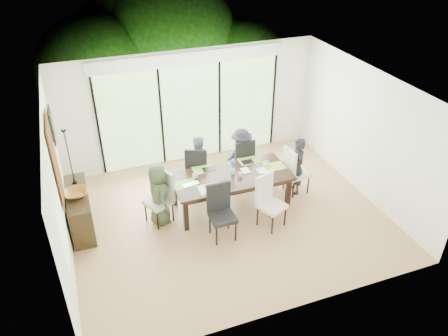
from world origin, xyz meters
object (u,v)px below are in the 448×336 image
object	(u,v)px
chair_far_right	(241,159)
cup_a	(195,176)
chair_far_left	(197,167)
chair_near_left	(223,214)
person_far_right	(241,155)
person_right_end	(297,166)
cup_b	(240,174)
sideboard	(80,210)
person_left_end	(159,194)
bowl	(76,193)
chair_near_right	(272,202)
chair_right_end	(297,170)
table_top	(231,176)
cup_c	(266,164)
laptop	(192,186)
chair_left_end	(158,198)
person_far_left	(197,164)
vase	(233,171)

from	to	relation	value
chair_far_right	cup_a	world-z (taller)	chair_far_right
chair_far_left	chair_near_left	distance (m)	1.72
person_far_right	person_right_end	bearing A→B (deg)	136.45
cup_b	sideboard	world-z (taller)	cup_b
chair_far_right	person_far_right	bearing A→B (deg)	87.48
person_left_end	sideboard	distance (m)	1.53
bowl	chair_near_right	bearing A→B (deg)	-18.04
chair_near_left	chair_right_end	bearing A→B (deg)	23.27
table_top	cup_c	distance (m)	0.81
chair_far_left	cup_a	world-z (taller)	chair_far_left
table_top	chair_far_left	bearing A→B (deg)	117.90
laptop	table_top	bearing A→B (deg)	-3.42
laptop	chair_near_left	bearing A→B (deg)	-75.69
chair_left_end	chair_near_left	world-z (taller)	same
cup_a	cup_c	xyz separation A→B (m)	(1.50, -0.05, 0.00)
person_far_right	sideboard	world-z (taller)	person_far_right
chair_far_right	chair_near_right	world-z (taller)	same
person_right_end	person_far_left	size ratio (longest dim) A/B	1.00
bowl	chair_right_end	bearing A→B (deg)	-3.24
table_top	chair_far_right	world-z (taller)	chair_far_right
table_top	chair_far_left	world-z (taller)	chair_far_left
chair_left_end	person_left_end	size ratio (longest dim) A/B	0.85
table_top	chair_right_end	bearing A→B (deg)	-0.00
person_left_end	chair_near_left	bearing A→B (deg)	-136.57
person_far_right	cup_b	world-z (taller)	person_far_right
chair_left_end	vase	world-z (taller)	chair_left_end
chair_near_left	person_right_end	bearing A→B (deg)	23.48
person_far_right	vase	size ratio (longest dim) A/B	10.75
person_far_left	cup_b	world-z (taller)	person_far_left
laptop	cup_c	world-z (taller)	cup_c
person_right_end	chair_near_left	bearing A→B (deg)	-59.44
chair_right_end	person_left_end	size ratio (longest dim) A/B	0.85
chair_right_end	person_left_end	distance (m)	2.98
chair_right_end	person_right_end	world-z (taller)	person_right_end
chair_far_left	bowl	distance (m)	2.58
laptop	chair_far_left	bearing A→B (deg)	57.03
laptop	cup_b	bearing A→B (deg)	-10.13
chair_far_left	laptop	size ratio (longest dim) A/B	3.33
chair_far_right	person_left_end	xyz separation A→B (m)	(-2.03, -0.85, 0.09)
person_left_end	person_far_left	xyz separation A→B (m)	(1.03, 0.83, 0.00)
person_far_left	person_far_right	xyz separation A→B (m)	(1.00, 0.00, 0.00)
cup_a	cup_b	size ratio (longest dim) A/B	1.24
person_right_end	person_far_right	xyz separation A→B (m)	(-0.93, 0.83, 0.00)
chair_left_end	cup_b	distance (m)	1.67
cup_b	person_right_end	bearing A→B (deg)	4.30
cup_a	bowl	world-z (taller)	bowl
person_far_right	cup_a	xyz separation A→B (m)	(-1.25, -0.68, 0.15)
chair_far_left	person_right_end	xyz separation A→B (m)	(1.93, -0.85, 0.09)
chair_right_end	cup_a	size ratio (longest dim) A/B	8.87
person_far_left	chair_right_end	bearing A→B (deg)	151.07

